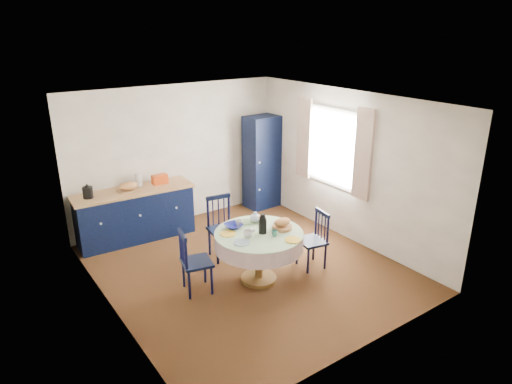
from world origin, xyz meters
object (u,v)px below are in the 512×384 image
kitchen_counter (135,213)px  mug_b (275,233)px  pantry_cabinet (262,162)px  cobalt_bowl (233,226)px  mug_d (239,223)px  chair_left (194,261)px  dining_table (259,240)px  chair_right (314,239)px  mug_c (262,219)px  chair_far (223,227)px  mug_a (248,234)px

kitchen_counter → mug_b: kitchen_counter is taller
mug_b → kitchen_counter: bearing=111.9°
pantry_cabinet → cobalt_bowl: pantry_cabinet is taller
mug_d → cobalt_bowl: size_ratio=0.43×
chair_left → mug_d: bearing=-72.9°
dining_table → chair_left: 0.95m
kitchen_counter → chair_right: size_ratio=2.29×
chair_right → mug_c: size_ratio=7.76×
chair_far → chair_right: size_ratio=1.11×
chair_right → mug_a: size_ratio=7.11×
dining_table → chair_right: size_ratio=1.41×
pantry_cabinet → mug_b: bearing=-125.0°
mug_a → chair_right: bearing=-5.2°
chair_far → mug_d: bearing=-89.4°
cobalt_bowl → dining_table: bearing=-57.4°
dining_table → chair_left: bearing=163.3°
mug_a → pantry_cabinet: bearing=50.7°
mug_b → cobalt_bowl: (-0.31, 0.55, -0.01)m
pantry_cabinet → mug_c: size_ratio=16.13×
kitchen_counter → cobalt_bowl: 2.14m
chair_right → chair_far: bearing=-128.8°
mug_a → mug_d: 0.37m
kitchen_counter → mug_d: size_ratio=18.75×
chair_far → mug_a: size_ratio=7.92×
kitchen_counter → chair_right: 3.06m
pantry_cabinet → dining_table: bearing=-129.0°
chair_right → mug_c: bearing=-111.7°
kitchen_counter → chair_far: (0.88, -1.40, 0.04)m
chair_far → mug_a: 1.02m
chair_left → kitchen_counter: bearing=13.8°
dining_table → chair_right: dining_table is taller
pantry_cabinet → chair_far: pantry_cabinet is taller
mug_c → cobalt_bowl: size_ratio=0.45×
dining_table → cobalt_bowl: size_ratio=4.96×
mug_c → mug_a: bearing=-146.7°
kitchen_counter → mug_c: 2.39m
pantry_cabinet → chair_left: pantry_cabinet is taller
dining_table → chair_far: (-0.04, 0.92, -0.13)m
chair_left → chair_far: 1.07m
mug_c → pantry_cabinet: bearing=54.4°
kitchen_counter → mug_c: bearing=-57.0°
pantry_cabinet → cobalt_bowl: (-1.92, -1.98, -0.13)m
pantry_cabinet → chair_left: (-2.60, -2.05, -0.45)m
mug_b → cobalt_bowl: mug_b is taller
chair_right → cobalt_bowl: 1.25m
mug_c → cobalt_bowl: 0.46m
kitchen_counter → chair_left: (0.03, -2.05, 0.00)m
kitchen_counter → pantry_cabinet: 2.67m
dining_table → chair_far: size_ratio=1.27×
pantry_cabinet → cobalt_bowl: 2.76m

